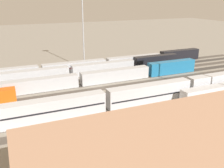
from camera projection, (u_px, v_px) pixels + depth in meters
name	position (u px, v px, depth m)	size (l,w,h in m)	color
ground_plane	(99.00, 89.00, 77.07)	(400.00, 400.00, 0.00)	gray
track_bed_0	(80.00, 72.00, 94.42)	(140.00, 2.80, 0.12)	#4C443D
track_bed_1	(84.00, 75.00, 90.07)	(140.00, 2.80, 0.12)	#3D3833
track_bed_2	(89.00, 79.00, 85.73)	(140.00, 2.80, 0.12)	#4C443D
track_bed_3	(94.00, 84.00, 81.39)	(140.00, 2.80, 0.12)	#3D3833
track_bed_4	(99.00, 89.00, 77.05)	(140.00, 2.80, 0.12)	#4C443D
track_bed_5	(106.00, 94.00, 72.71)	(140.00, 2.80, 0.12)	#4C443D
track_bed_6	(113.00, 101.00, 68.36)	(140.00, 2.80, 0.12)	#3D3833
track_bed_7	(121.00, 108.00, 64.02)	(140.00, 2.80, 0.12)	#3D3833
track_bed_8	(130.00, 116.00, 59.68)	(140.00, 2.80, 0.12)	#4C443D
train_on_track_0	(100.00, 64.00, 96.81)	(90.60, 3.06, 4.40)	black
train_on_track_3	(74.00, 80.00, 78.42)	(90.60, 3.00, 4.40)	#1E6B9E
train_on_track_7	(150.00, 93.00, 66.23)	(71.40, 3.06, 5.00)	silver
train_on_track_1	(66.00, 72.00, 87.03)	(90.60, 3.00, 4.40)	black
light_mast_0	(83.00, 14.00, 91.99)	(2.80, 0.70, 32.23)	#9EA0A5
maintenance_shed	(166.00, 165.00, 34.57)	(37.81, 18.19, 9.70)	tan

